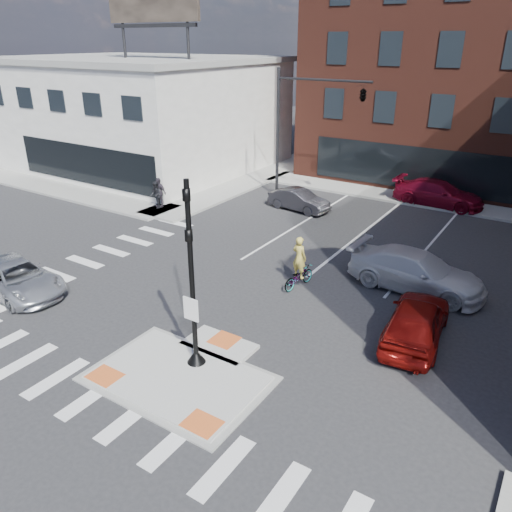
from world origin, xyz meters
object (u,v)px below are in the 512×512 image
Objects in this scene: white_pickup at (416,271)px; silver_suv at (17,278)px; bg_car_red at (438,193)px; cyclist at (299,270)px; pedestrian_a at (156,195)px; red_sedan at (416,321)px; bg_car_dark at (299,200)px; pedestrian_b at (159,192)px.

silver_suv is at bearing 127.38° from white_pickup.
white_pickup reaches higher than bg_car_red.
cyclist reaches higher than pedestrian_a.
silver_suv is at bearing -38.18° from pedestrian_a.
white_pickup is (-1.14, 3.84, 0.03)m from red_sedan.
bg_car_red is at bearing 13.64° from white_pickup.
red_sedan is at bearing -160.16° from white_pickup.
red_sedan is 14.56m from bg_car_dark.
white_pickup is 3.40× the size of pedestrian_a.
cyclist reaches higher than white_pickup.
cyclist reaches higher than red_sedan.
pedestrian_b is (-2.72, 11.31, 0.38)m from silver_suv.
pedestrian_a is at bearing 130.41° from bg_car_dark.
silver_suv is at bearing 153.74° from bg_car_red.
white_pickup is at bearing 31.45° from pedestrian_a.
silver_suv is 11.64m from pedestrian_b.
bg_car_dark is 2.15× the size of pedestrian_b.
cyclist is 1.26× the size of pedestrian_b.
pedestrian_b is at bearing 127.01° from bg_car_red.
bg_car_dark is at bearing 30.59° from pedestrian_b.
white_pickup is 12.24m from bg_car_red.
bg_car_red is 14.63m from cyclist.
pedestrian_a is (-17.41, 5.69, 0.19)m from red_sedan.
silver_suv is 11.54m from cyclist.
cyclist reaches higher than silver_suv.
bg_car_dark is at bearing 57.24° from white_pickup.
pedestrian_b is at bearing 127.94° from pedestrian_a.
cyclist is 1.38× the size of pedestrian_a.
silver_suv is at bearing -77.35° from pedestrian_b.
silver_suv is at bearing 13.70° from red_sedan.
bg_car_dark is 8.49m from pedestrian_b.
bg_car_red is at bearing -87.83° from cyclist.
red_sedan is at bearing 175.23° from cyclist.
silver_suv is 15.62m from red_sedan.
pedestrian_a reaches higher than white_pickup.
pedestrian_a is at bearing -24.35° from red_sedan.
white_pickup is 11.17m from bg_car_dark.
pedestrian_a is (-14.06, -10.19, 0.19)m from bg_car_red.
white_pickup is (13.54, 9.17, 0.14)m from silver_suv.
bg_car_red is 17.20m from pedestrian_b.
cyclist is 12.86m from pedestrian_a.
red_sedan is (14.69, 5.33, 0.11)m from silver_suv.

